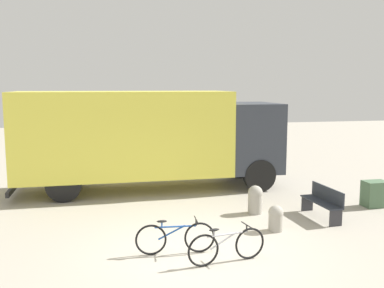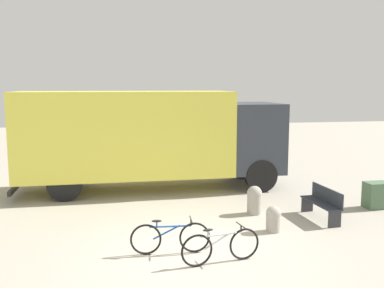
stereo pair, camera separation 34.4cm
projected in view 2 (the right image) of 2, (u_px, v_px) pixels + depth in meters
The scene contains 8 objects.
ground_plane at pixel (194, 252), 9.16m from camera, with size 60.00×60.00×0.00m, color #A8A091.
delivery_truck at pixel (149, 135), 14.53m from camera, with size 8.92×2.56×3.35m.
park_bench at pixel (323, 202), 11.37m from camera, with size 0.46×1.53×0.84m.
bicycle_near at pixel (170, 237), 9.02m from camera, with size 1.69×0.44×0.75m.
bicycle_middle at pixel (221, 246), 8.53m from camera, with size 1.68×0.45×0.75m.
bollard_near_bench at pixel (273, 218), 10.39m from camera, with size 0.37×0.37×0.64m.
bollard_far_bench at pixel (254, 199), 11.82m from camera, with size 0.41×0.41×0.79m.
utility_box at pixel (377, 195), 12.42m from camera, with size 0.68×0.49×0.76m.
Camera 2 is at (-1.66, -8.60, 3.53)m, focal length 40.00 mm.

